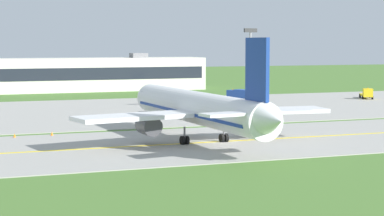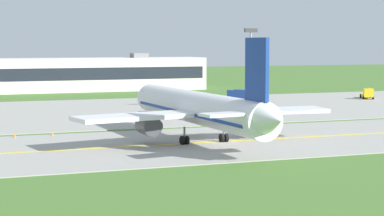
# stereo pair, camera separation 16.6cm
# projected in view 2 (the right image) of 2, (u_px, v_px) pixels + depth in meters

# --- Properties ---
(ground_plane) EXTENTS (500.00, 500.00, 0.00)m
(ground_plane) POSITION_uv_depth(u_px,v_px,m) (222.00, 142.00, 84.77)
(ground_plane) COLOR #47702D
(taxiway_strip) EXTENTS (240.00, 28.00, 0.10)m
(taxiway_strip) POSITION_uv_depth(u_px,v_px,m) (222.00, 142.00, 84.77)
(taxiway_strip) COLOR #9E9B93
(taxiway_strip) RESTS_ON ground
(apron_pad) EXTENTS (140.00, 52.00, 0.10)m
(apron_pad) POSITION_uv_depth(u_px,v_px,m) (184.00, 109.00, 127.43)
(apron_pad) COLOR #9E9B93
(apron_pad) RESTS_ON ground
(taxiway_centreline) EXTENTS (220.00, 0.60, 0.01)m
(taxiway_centreline) POSITION_uv_depth(u_px,v_px,m) (222.00, 141.00, 84.76)
(taxiway_centreline) COLOR yellow
(taxiway_centreline) RESTS_ON taxiway_strip
(airplane_lead) EXTENTS (32.48, 39.63, 12.70)m
(airplane_lead) POSITION_uv_depth(u_px,v_px,m) (199.00, 109.00, 84.46)
(airplane_lead) COLOR white
(airplane_lead) RESTS_ON ground
(service_truck_baggage) EXTENTS (3.16, 6.27, 2.65)m
(service_truck_baggage) POSITION_uv_depth(u_px,v_px,m) (170.00, 105.00, 117.46)
(service_truck_baggage) COLOR orange
(service_truck_baggage) RESTS_ON ground
(service_truck_fuel) EXTENTS (4.57, 6.27, 2.60)m
(service_truck_fuel) POSITION_uv_depth(u_px,v_px,m) (242.00, 95.00, 141.85)
(service_truck_fuel) COLOR #264CA5
(service_truck_fuel) RESTS_ON ground
(service_truck_catering) EXTENTS (4.68, 6.64, 2.59)m
(service_truck_catering) POSITION_uv_depth(u_px,v_px,m) (367.00, 94.00, 149.00)
(service_truck_catering) COLOR yellow
(service_truck_catering) RESTS_ON ground
(terminal_building) EXTENTS (54.64, 11.98, 9.49)m
(terminal_building) POSITION_uv_depth(u_px,v_px,m) (98.00, 74.00, 175.88)
(terminal_building) COLOR beige
(terminal_building) RESTS_ON ground
(apron_light_mast) EXTENTS (2.40, 0.50, 14.70)m
(apron_light_mast) POSITION_uv_depth(u_px,v_px,m) (251.00, 59.00, 122.33)
(apron_light_mast) COLOR gray
(apron_light_mast) RESTS_ON ground
(traffic_cone_near_edge) EXTENTS (0.44, 0.44, 0.60)m
(traffic_cone_near_edge) POSITION_uv_depth(u_px,v_px,m) (15.00, 136.00, 88.42)
(traffic_cone_near_edge) COLOR orange
(traffic_cone_near_edge) RESTS_ON ground
(traffic_cone_mid_edge) EXTENTS (0.44, 0.44, 0.60)m
(traffic_cone_mid_edge) POSITION_uv_depth(u_px,v_px,m) (52.00, 134.00, 90.25)
(traffic_cone_mid_edge) COLOR orange
(traffic_cone_mid_edge) RESTS_ON ground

